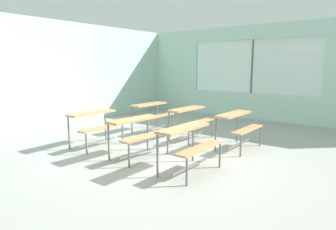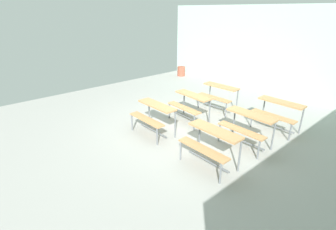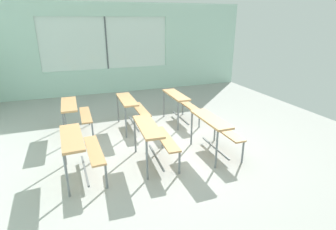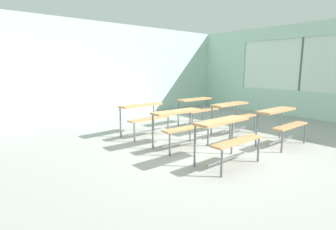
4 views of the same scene
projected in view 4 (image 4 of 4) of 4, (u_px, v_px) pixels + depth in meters
name	position (u px, v px, depth m)	size (l,w,h in m)	color
ground	(208.00, 151.00, 5.18)	(10.00, 9.00, 0.05)	#9E9E99
wall_back	(102.00, 71.00, 8.30)	(10.00, 0.12, 3.00)	silver
wall_right	(322.00, 73.00, 7.98)	(0.12, 9.00, 3.00)	silver
desk_bench_r0c0	(227.00, 131.00, 4.33)	(1.10, 0.60, 0.74)	tan
desk_bench_r0c1	(281.00, 118.00, 5.45)	(1.10, 0.59, 0.74)	tan
desk_bench_r1c0	(180.00, 120.00, 5.26)	(1.13, 0.64, 0.74)	tan
desk_bench_r1c1	(233.00, 111.00, 6.37)	(1.10, 0.60, 0.74)	tan
desk_bench_r2c0	(144.00, 112.00, 6.19)	(1.12, 0.64, 0.74)	tan
desk_bench_r2c1	(197.00, 105.00, 7.36)	(1.10, 0.59, 0.74)	tan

